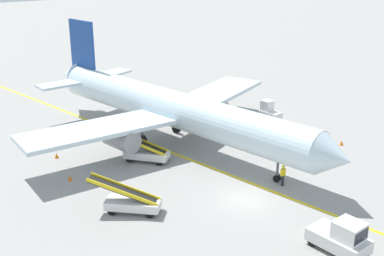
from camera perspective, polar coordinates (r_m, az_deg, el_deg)
ground_plane at (r=37.03m, az=6.08°, el=-8.12°), size 300.00×300.00×0.00m
taxi_line_yellow at (r=41.30m, az=3.18°, el=-4.92°), size 18.50×77.97×0.01m
airliner at (r=46.01m, az=-2.53°, el=2.31°), size 27.95×35.00×10.10m
pushback_tug at (r=31.90m, az=16.72°, el=-11.87°), size 2.34×3.81×2.20m
baggage_tug_near_wing at (r=53.54m, az=8.76°, el=1.86°), size 1.66×2.57×2.10m
belt_loader_forward_hold at (r=35.18m, az=-6.94°, el=-8.33°), size 4.57×4.25×2.59m
belt_loader_aft_hold at (r=43.05m, az=-5.34°, el=-2.78°), size 4.30×4.53×2.59m
ground_crew_marshaller at (r=39.12m, az=10.32°, el=-5.26°), size 0.36×0.24×1.70m
safety_cone_nose_left at (r=48.45m, az=16.68°, el=-1.63°), size 0.36×0.36×0.44m
safety_cone_nose_right at (r=40.73m, az=-13.74°, el=-5.54°), size 0.36×0.36×0.44m
safety_cone_wingtip_left at (r=46.73m, az=-5.79°, el=-1.66°), size 0.36×0.36×0.44m
safety_cone_wingtip_right at (r=45.22m, az=-15.18°, el=-3.05°), size 0.36×0.36×0.44m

